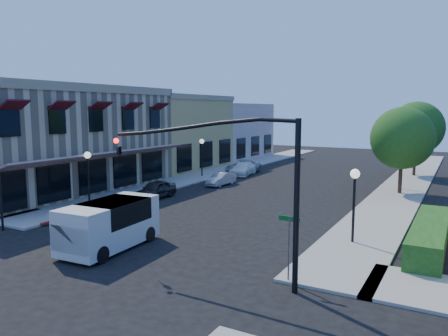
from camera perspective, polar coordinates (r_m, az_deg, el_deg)
The scene contains 21 objects.
ground at distance 18.83m, azimuth -16.66°, elevation -12.17°, with size 120.00×120.00×0.00m, color black.
sidewalk_left at distance 45.24m, azimuth 0.18°, elevation -0.24°, with size 3.50×50.00×0.12m, color gray.
sidewalk_right at distance 39.97m, azimuth 22.76°, elevation -1.90°, with size 3.50×50.00×0.12m, color gray.
curb_red_strip at distance 28.98m, azimuth -14.94°, elevation -5.13°, with size 0.25×10.00×0.06m, color maroon.
corner_brick_building at distance 36.69m, azimuth -21.58°, elevation 3.57°, with size 11.77×18.20×8.10m.
yellow_stucco_building at distance 47.68m, azimuth -7.55°, elevation 4.61°, with size 10.00×12.00×7.60m, color tan.
pink_stucco_building at distance 57.77m, azimuth -0.43°, elevation 4.90°, with size 10.00×12.00×7.00m, color #C6A195.
hedge at distance 22.21m, azimuth 25.17°, elevation -9.52°, with size 1.40×8.00×1.10m, color #1F4714.
street_tree_a at distance 34.57m, azimuth 22.27°, elevation 3.63°, with size 4.56×4.56×6.48m.
street_tree_b at distance 44.49m, azimuth 23.84°, elevation 4.77°, with size 4.94×4.94×7.02m.
signal_mast_arm at distance 15.59m, azimuth 2.10°, elevation -0.45°, with size 8.01×0.39×6.00m.
street_name_sign at distance 16.09m, azimuth 8.50°, elevation -8.99°, with size 0.80×0.06×2.50m.
lamppost_left_near at distance 29.64m, azimuth -17.36°, elevation 0.43°, with size 0.44×0.44×3.57m.
lamppost_left_far at distance 40.52m, azimuth -2.92°, elevation 2.63°, with size 0.44×0.44×3.57m.
lamppost_right_near at distance 21.03m, azimuth 16.68°, elevation -2.38°, with size 0.44×0.44×3.57m.
lamppost_right_far at distance 36.70m, azimuth 22.06°, elevation 1.55°, with size 0.44×0.44×3.57m.
white_van at distance 20.46m, azimuth -14.85°, elevation -6.86°, with size 2.37×4.97×2.15m.
parked_car_a at distance 31.36m, azimuth -8.99°, elevation -2.83°, with size 1.48×3.67×1.25m, color black.
parked_car_b at distance 36.36m, azimuth -0.44°, elevation -1.45°, with size 1.11×3.19×1.05m, color #B9BBBF.
parked_car_c at distance 42.01m, azimuth 2.51°, elevation -0.11°, with size 1.71×4.21×1.22m, color white.
parked_car_d at distance 43.11m, azimuth 2.51°, elevation 0.15°, with size 2.17×4.70×1.31m, color #ABAEB0.
Camera 1 is at (12.83, -12.27, 6.29)m, focal length 35.00 mm.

